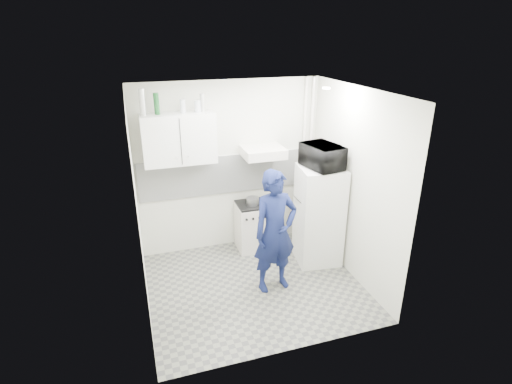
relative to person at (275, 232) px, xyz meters
name	(u,v)px	position (x,y,z in m)	size (l,w,h in m)	color
floor	(255,285)	(-0.25, 0.09, -0.83)	(2.80, 2.80, 0.00)	slate
ceiling	(254,91)	(-0.25, 0.09, 1.77)	(2.80, 2.80, 0.00)	white
wall_back	(230,167)	(-0.25, 1.34, 0.47)	(2.80, 2.80, 0.00)	beige
wall_left	(138,213)	(-1.65, 0.09, 0.47)	(2.60, 2.60, 0.00)	beige
wall_right	(354,186)	(1.15, 0.09, 0.47)	(2.60, 2.60, 0.00)	beige
person	(275,232)	(0.00, 0.00, 0.00)	(0.61, 0.40, 1.66)	#101842
stove	(252,227)	(0.02, 1.09, -0.46)	(0.46, 0.46, 0.74)	silver
fridge	(319,215)	(0.85, 0.46, -0.10)	(0.61, 0.61, 1.46)	white
stove_top	(252,205)	(0.02, 1.09, -0.08)	(0.44, 0.44, 0.03)	black
saucepan	(253,201)	(0.03, 1.07, -0.01)	(0.19, 0.19, 0.11)	silver
microwave	(323,156)	(0.85, 0.46, 0.80)	(0.40, 0.59, 0.33)	black
bottle_a	(142,102)	(-1.44, 1.17, 1.54)	(0.08, 0.08, 0.34)	silver
bottle_b	(157,104)	(-1.26, 1.17, 1.51)	(0.07, 0.07, 0.28)	#144C1E
canister_a	(183,106)	(-0.92, 1.17, 1.46)	(0.07, 0.07, 0.18)	#B2B7BC
canister_b	(198,106)	(-0.72, 1.17, 1.45)	(0.08, 0.08, 0.16)	#B2B7BC
bottle_e	(202,103)	(-0.65, 1.17, 1.49)	(0.06, 0.06, 0.24)	silver
upper_cabinet	(179,139)	(-1.00, 1.17, 1.02)	(1.00, 0.35, 0.70)	white
range_hood	(263,152)	(0.20, 1.09, 0.74)	(0.60, 0.50, 0.14)	silver
backsplash	(230,174)	(-0.25, 1.33, 0.37)	(2.74, 0.03, 0.60)	white
pipe_a	(310,161)	(1.05, 1.26, 0.47)	(0.05, 0.05, 2.60)	silver
pipe_b	(303,162)	(0.93, 1.26, 0.47)	(0.04, 0.04, 2.60)	silver
ceiling_spot_fixture	(326,88)	(0.75, 0.29, 1.74)	(0.10, 0.10, 0.02)	white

